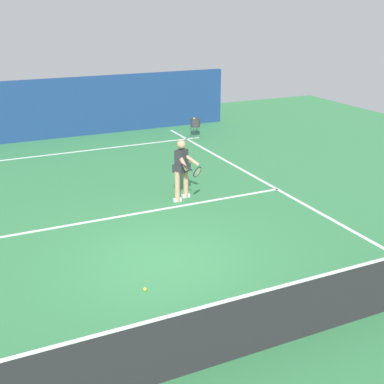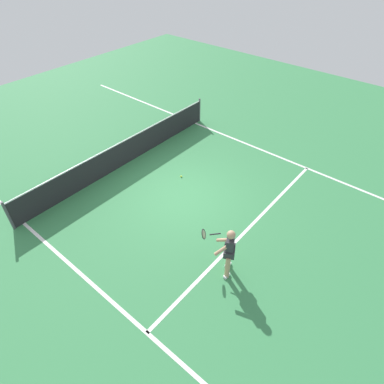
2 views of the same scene
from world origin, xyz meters
TOP-DOWN VIEW (x-y plane):
  - ground_plane at (0.00, 0.00)m, footprint 28.39×28.39m
  - court_back_wall at (0.00, -10.62)m, footprint 13.44×0.24m
  - baseline_marking at (0.00, -8.42)m, footprint 9.44×0.10m
  - service_line_marking at (0.00, -2.52)m, footprint 8.44×0.10m
  - sideline_left_marking at (-4.22, 0.00)m, footprint 0.10×19.84m
  - court_net at (0.00, 2.99)m, footprint 9.12×0.08m
  - tennis_player at (-1.61, -2.91)m, footprint 0.68×1.14m
  - tennis_ball_near at (0.73, 0.78)m, footprint 0.07×0.07m
  - ball_hopper at (-4.63, -8.52)m, footprint 0.36×0.36m

SIDE VIEW (x-z plane):
  - ground_plane at x=0.00m, z-range 0.00..0.00m
  - baseline_marking at x=0.00m, z-range 0.00..0.01m
  - service_line_marking at x=0.00m, z-range 0.00..0.01m
  - sideline_left_marking at x=-4.22m, z-range 0.00..0.01m
  - tennis_ball_near at x=0.73m, z-range 0.00..0.07m
  - court_net at x=0.00m, z-range -0.03..1.06m
  - ball_hopper at x=-4.63m, z-range 0.17..0.92m
  - tennis_player at x=-1.61m, z-range 0.07..1.62m
  - court_back_wall at x=0.00m, z-range 0.00..2.16m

